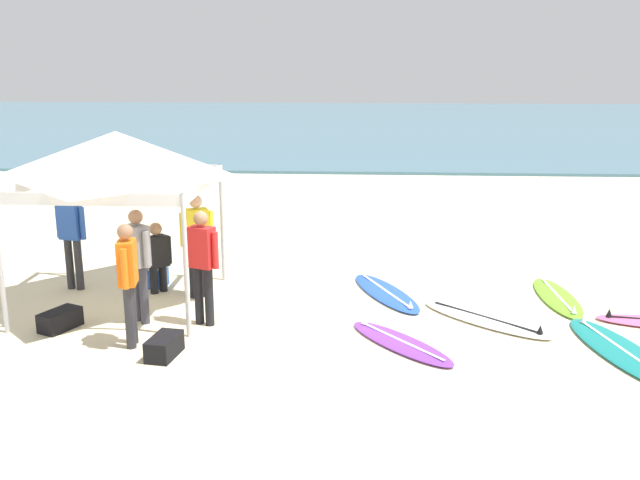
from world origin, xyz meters
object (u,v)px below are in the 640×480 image
at_px(person_grey, 138,258).
at_px(gear_bag_near_tent, 60,320).
at_px(surfboard_teal, 622,351).
at_px(gear_bag_by_pole, 164,346).
at_px(canopy_tent, 117,155).
at_px(surfboard_purple, 400,343).
at_px(surfboard_blue, 386,293).
at_px(person_orange, 128,276).
at_px(person_yellow, 197,239).
at_px(cooler_box, 153,275).
at_px(person_red, 202,260).
at_px(surfboard_white, 486,319).
at_px(person_black, 157,255).
at_px(surfboard_lime, 557,297).
at_px(person_blue, 71,233).

relative_size(person_grey, gear_bag_near_tent, 2.85).
xyz_separation_m(surfboard_teal, gear_bag_by_pole, (-6.06, -0.43, 0.10)).
relative_size(canopy_tent, surfboard_purple, 1.50).
relative_size(canopy_tent, surfboard_blue, 1.25).
bearing_deg(person_grey, person_orange, -81.21).
xyz_separation_m(person_yellow, gear_bag_by_pole, (0.07, -2.41, -0.85)).
bearing_deg(cooler_box, surfboard_blue, -3.36).
distance_m(surfboard_purple, gear_bag_near_tent, 4.91).
bearing_deg(person_red, surfboard_teal, -7.54).
xyz_separation_m(gear_bag_by_pole, cooler_box, (-0.99, 2.92, 0.06)).
bearing_deg(person_orange, gear_bag_by_pole, -32.73).
relative_size(surfboard_purple, person_grey, 1.08).
relative_size(surfboard_white, person_orange, 1.17).
bearing_deg(person_red, person_yellow, 106.15).
height_order(person_red, person_black, person_red).
xyz_separation_m(person_orange, person_yellow, (0.47, 2.07, 0.00)).
bearing_deg(cooler_box, person_orange, -80.01).
height_order(surfboard_purple, gear_bag_by_pole, gear_bag_by_pole).
xyz_separation_m(surfboard_blue, person_yellow, (-3.07, -0.27, 0.95)).
relative_size(surfboard_blue, person_grey, 1.29).
height_order(person_yellow, cooler_box, person_yellow).
relative_size(surfboard_blue, person_yellow, 1.29).
relative_size(surfboard_purple, person_black, 1.54).
bearing_deg(surfboard_lime, gear_bag_near_tent, -167.10).
bearing_deg(person_grey, gear_bag_by_pole, -61.34).
xyz_separation_m(surfboard_white, person_orange, (-4.99, -1.19, 0.95)).
bearing_deg(person_blue, person_black, -3.62).
bearing_deg(person_red, gear_bag_by_pole, -103.34).
bearing_deg(surfboard_blue, surfboard_lime, -1.44).
xyz_separation_m(surfboard_blue, gear_bag_near_tent, (-4.77, -1.80, 0.10)).
distance_m(surfboard_teal, person_red, 5.91).
height_order(surfboard_teal, gear_bag_near_tent, gear_bag_near_tent).
xyz_separation_m(surfboard_teal, surfboard_purple, (-2.93, 0.13, 0.00)).
height_order(person_grey, person_red, same).
bearing_deg(surfboard_lime, cooler_box, 177.43).
distance_m(person_grey, cooler_box, 1.88).
xyz_separation_m(surfboard_blue, surfboard_purple, (0.13, -2.12, 0.00)).
height_order(surfboard_lime, person_red, person_red).
bearing_deg(gear_bag_near_tent, cooler_box, 69.02).
bearing_deg(gear_bag_by_pole, surfboard_teal, 4.03).
xyz_separation_m(person_grey, gear_bag_near_tent, (-1.10, -0.36, -0.85)).
relative_size(surfboard_lime, person_orange, 1.19).
xyz_separation_m(surfboard_white, person_blue, (-6.72, 1.17, 0.95)).
relative_size(surfboard_teal, person_orange, 1.50).
distance_m(canopy_tent, surfboard_purple, 5.11).
xyz_separation_m(surfboard_lime, person_red, (-5.50, -1.42, 0.95)).
bearing_deg(person_blue, gear_bag_near_tent, -74.88).
bearing_deg(canopy_tent, cooler_box, 78.94).
distance_m(canopy_tent, surfboard_blue, 4.83).
height_order(surfboard_white, person_grey, person_grey).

